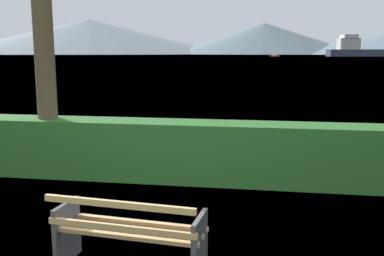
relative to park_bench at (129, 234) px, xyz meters
name	(u,v)px	position (x,y,z in m)	size (l,w,h in m)	color
water_surface	(262,56)	(0.01, 308.32, -0.42)	(620.00, 620.00, 0.00)	#7A99A8
park_bench	(129,234)	(0.00, 0.00, 0.00)	(1.65, 0.73, 0.87)	tan
hedge_row	(186,151)	(0.01, 3.41, 0.12)	(8.45, 0.78, 1.08)	#2D6B28
cargo_ship_large	(374,50)	(64.06, 263.73, 3.04)	(64.18, 20.74, 12.38)	#2D384C
tender_far	(275,56)	(7.42, 254.56, 0.03)	(5.69, 6.28, 1.28)	#B2332D
distant_hills	(225,37)	(-51.34, 591.79, 22.03)	(840.46, 414.77, 49.60)	gray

